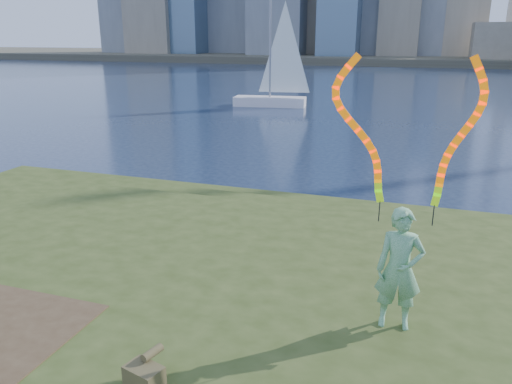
% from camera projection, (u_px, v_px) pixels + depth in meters
% --- Properties ---
extents(ground, '(320.00, 320.00, 0.00)m').
position_uv_depth(ground, '(193.00, 305.00, 9.45)').
color(ground, '#1A2741').
rests_on(ground, ground).
extents(grassy_knoll, '(20.00, 18.00, 0.80)m').
position_uv_depth(grassy_knoll, '(123.00, 362.00, 7.27)').
color(grassy_knoll, '#354318').
rests_on(grassy_knoll, ground).
extents(far_shore, '(320.00, 40.00, 1.20)m').
position_uv_depth(far_shore, '(409.00, 58.00, 95.03)').
color(far_shore, '#4B4637').
rests_on(far_shore, ground).
extents(woman_with_ribbons, '(2.12, 0.50, 4.18)m').
position_uv_depth(woman_with_ribbons, '(403.00, 237.00, 6.96)').
color(woman_with_ribbons, '#1B7C2F').
rests_on(woman_with_ribbons, grassy_knoll).
extents(canvas_bag, '(0.51, 0.57, 0.43)m').
position_uv_depth(canvas_bag, '(145.00, 376.00, 5.99)').
color(canvas_bag, brown).
rests_on(canvas_bag, grassy_knoll).
extents(sailboat, '(5.40, 2.24, 8.10)m').
position_uv_depth(sailboat, '(274.00, 86.00, 35.05)').
color(sailboat, white).
rests_on(sailboat, ground).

